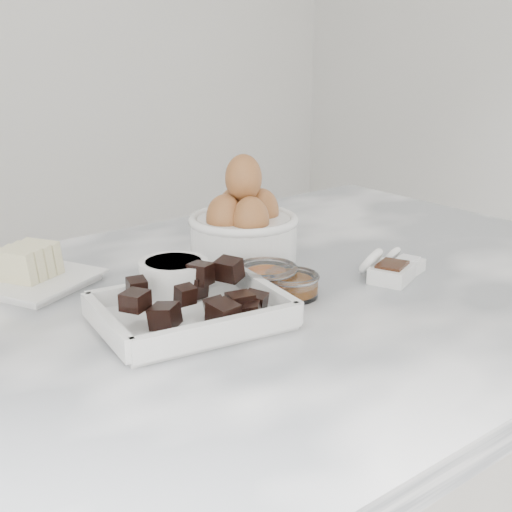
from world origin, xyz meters
The scene contains 9 objects.
marble_slab centered at (0.00, 0.00, 0.92)m, with size 1.20×0.80×0.04m, color white.
chocolate_dish centered at (-0.13, -0.03, 0.96)m, with size 0.25×0.20×0.06m.
butter_plate centered at (-0.23, 0.22, 0.96)m, with size 0.19×0.19×0.06m.
sugar_ramekin centered at (-0.10, 0.05, 0.97)m, with size 0.09×0.09×0.05m.
egg_bowl centered at (0.08, 0.13, 0.99)m, with size 0.17×0.17×0.16m.
honey_bowl centered at (0.02, -0.04, 0.96)m, with size 0.07×0.07×0.03m.
zest_bowl centered at (0.01, -0.01, 0.96)m, with size 0.09×0.09×0.04m.
vanilla_spoon centered at (0.17, -0.08, 0.96)m, with size 0.08×0.09×0.05m.
salt_spoon centered at (0.22, -0.07, 0.95)m, with size 0.06×0.07×0.04m.
Camera 1 is at (-0.58, -0.70, 1.29)m, focal length 50.00 mm.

